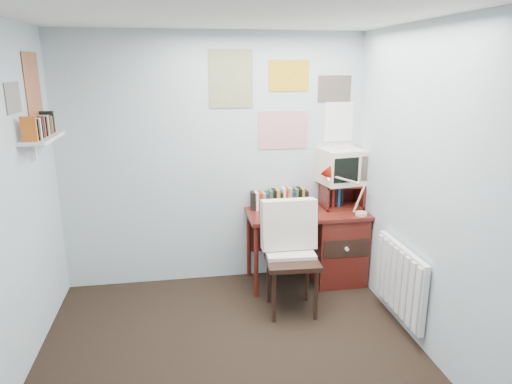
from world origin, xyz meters
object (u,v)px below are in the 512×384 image
(desk_lamp, at_px, (362,195))
(tv_riser, at_px, (341,195))
(crt_tv, at_px, (341,165))
(desk_chair, at_px, (292,261))
(radiator, at_px, (400,280))
(desk, at_px, (332,243))
(wall_shelf, at_px, (42,138))

(desk_lamp, relative_size, tv_riser, 1.05)
(crt_tv, bearing_deg, tv_riser, -72.71)
(desk_chair, height_order, crt_tv, crt_tv)
(desk_chair, distance_m, tv_riser, 1.03)
(radiator, bearing_deg, desk_chair, 155.93)
(desk, relative_size, radiator, 1.50)
(desk_lamp, bearing_deg, wall_shelf, 170.25)
(tv_riser, distance_m, radiator, 1.15)
(desk_chair, relative_size, tv_riser, 2.45)
(desk, height_order, wall_shelf, wall_shelf)
(desk, distance_m, desk_lamp, 0.63)
(crt_tv, xyz_separation_m, radiator, (0.18, -1.06, -0.78))
(radiator, distance_m, wall_shelf, 3.15)
(desk_lamp, distance_m, radiator, 0.93)
(crt_tv, distance_m, wall_shelf, 2.76)
(crt_tv, bearing_deg, desk, -139.09)
(wall_shelf, bearing_deg, desk_lamp, 3.92)
(tv_riser, bearing_deg, desk, -137.04)
(desk, bearing_deg, wall_shelf, -171.60)
(desk_chair, bearing_deg, radiator, -20.91)
(radiator, bearing_deg, wall_shelf, 169.11)
(tv_riser, bearing_deg, radiator, -80.72)
(desk_lamp, bearing_deg, desk, 125.90)
(desk_lamp, height_order, radiator, desk_lamp)
(desk_chair, relative_size, crt_tv, 2.41)
(desk, height_order, desk_lamp, desk_lamp)
(desk_chair, height_order, wall_shelf, wall_shelf)
(radiator, bearing_deg, crt_tv, 99.64)
(desk, xyz_separation_m, desk_chair, (-0.56, -0.55, 0.09))
(tv_riser, height_order, wall_shelf, wall_shelf)
(desk_chair, xyz_separation_m, tv_riser, (0.68, 0.66, 0.39))
(desk_lamp, xyz_separation_m, radiator, (0.07, -0.74, -0.55))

